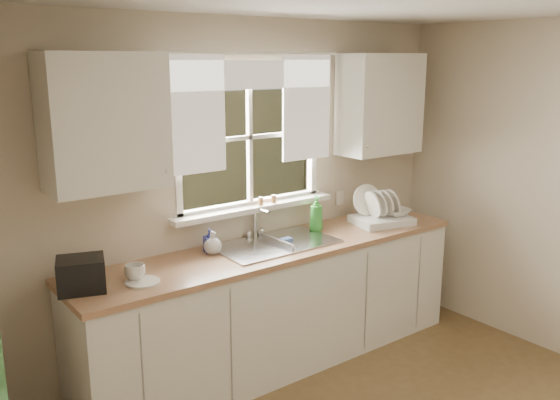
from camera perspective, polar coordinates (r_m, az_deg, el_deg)
room_walls at (r=3.00m, az=20.31°, el=-6.34°), size 3.62×4.02×2.50m
window at (r=4.36m, az=-2.79°, el=3.88°), size 1.38×0.16×1.06m
curtains at (r=4.26m, az=-2.47°, el=9.73°), size 1.50×0.03×0.81m
base_cabinets at (r=4.41m, az=-0.24°, el=-10.28°), size 3.00×0.62×0.87m
countertop at (r=4.25m, az=-0.25°, el=-4.65°), size 3.04×0.65×0.04m
upper_cabinet_left at (r=3.62m, az=-16.53°, el=7.20°), size 0.70×0.33×0.80m
upper_cabinet_right at (r=4.92m, az=9.60°, el=9.09°), size 0.70×0.33×0.80m
wall_outlet at (r=4.97m, az=5.77°, el=0.24°), size 0.08×0.01×0.12m
sill_jars at (r=4.42m, az=-1.23°, el=-0.00°), size 0.16×0.04×0.06m
sink at (r=4.29m, az=-0.50°, el=-5.21°), size 0.88×0.52×0.40m
dish_rack at (r=4.84m, az=9.68°, el=-1.43°), size 0.51×0.43×0.31m
bowl at (r=4.90m, az=11.12°, el=-1.14°), size 0.25×0.25×0.06m
soap_bottle_a at (r=4.56m, az=3.51°, el=-1.32°), size 0.12×0.12×0.28m
soap_bottle_b at (r=4.10m, az=-6.79°, el=-3.90°), size 0.09×0.09×0.16m
soap_bottle_c at (r=4.07m, az=-6.50°, el=-4.10°), size 0.15×0.15×0.16m
saucer at (r=3.65m, az=-13.09°, el=-7.68°), size 0.21×0.21×0.01m
cup at (r=3.69m, az=-13.78°, el=-6.78°), size 0.15×0.15×0.10m
black_appliance at (r=3.60m, az=-18.59°, el=-6.80°), size 0.32×0.30×0.19m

